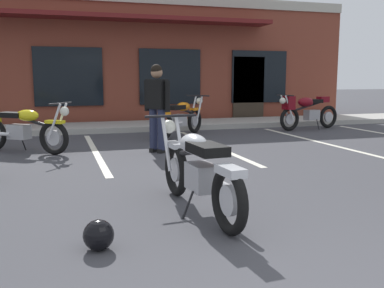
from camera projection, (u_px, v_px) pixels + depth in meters
name	position (u px, v px, depth m)	size (l,w,h in m)	color
ground_plane	(217.00, 191.00, 5.55)	(80.00, 80.00, 0.00)	#3D3D42
sidewalk_kerb	(128.00, 126.00, 12.25)	(22.00, 1.80, 0.14)	#A8A59E
brick_storefront_building	(110.00, 62.00, 15.56)	(15.26, 6.19, 3.93)	brown
painted_stall_lines	(156.00, 148.00, 8.86)	(12.34, 4.80, 0.01)	silver
motorcycle_foreground_classic	(198.00, 169.00, 4.63)	(0.66, 2.11, 0.98)	black
motorcycle_black_cruiser	(307.00, 111.00, 11.99)	(2.09, 0.83, 0.98)	black
motorcycle_blue_standard	(181.00, 117.00, 10.65)	(1.68, 1.62, 0.98)	black
motorcycle_green_cafe_racer	(23.00, 129.00, 8.30)	(1.78, 1.49, 0.98)	black
person_in_black_shirt	(157.00, 103.00, 8.25)	(0.44, 0.54, 1.68)	black
helmet_on_pavement	(99.00, 235.00, 3.63)	(0.26, 0.26, 0.26)	black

